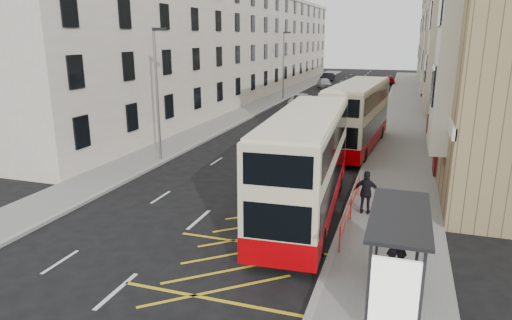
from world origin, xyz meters
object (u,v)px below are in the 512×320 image
(white_van, at_px, (301,101))
(double_decker_rear, at_px, (357,116))
(street_lamp_far, at_px, (284,62))
(pedestrian_far, at_px, (366,192))
(car_silver, at_px, (324,83))
(pedestrian_mid, at_px, (400,246))
(pedestrian_near, at_px, (397,245))
(car_dark, at_px, (327,77))
(street_lamp_near, at_px, (157,87))
(double_decker_front, at_px, (306,164))
(car_red, at_px, (389,80))
(bus_shelter, at_px, (403,243))

(white_van, bearing_deg, double_decker_rear, -75.21)
(double_decker_rear, bearing_deg, street_lamp_far, 120.87)
(street_lamp_far, height_order, pedestrian_far, street_lamp_far)
(car_silver, bearing_deg, pedestrian_mid, -97.16)
(pedestrian_near, bearing_deg, white_van, -80.29)
(pedestrian_mid, relative_size, white_van, 0.33)
(car_dark, bearing_deg, pedestrian_near, -71.97)
(street_lamp_far, distance_m, car_silver, 15.34)
(street_lamp_far, height_order, double_decker_rear, street_lamp_far)
(street_lamp_far, relative_size, white_van, 1.43)
(white_van, xyz_separation_m, car_dark, (-2.42, 31.38, -0.06))
(street_lamp_near, relative_size, car_silver, 1.79)
(double_decker_front, distance_m, car_red, 60.29)
(bus_shelter, distance_m, pedestrian_far, 7.26)
(street_lamp_near, distance_m, pedestrian_mid, 18.25)
(car_silver, xyz_separation_m, car_red, (8.97, 9.64, -0.09))
(pedestrian_far, bearing_deg, car_dark, -76.62)
(street_lamp_near, distance_m, pedestrian_far, 14.63)
(double_decker_front, relative_size, pedestrian_far, 6.01)
(white_van, distance_m, car_red, 31.26)
(street_lamp_far, xyz_separation_m, pedestrian_near, (14.55, -40.28, -3.56))
(double_decker_rear, relative_size, car_dark, 2.69)
(pedestrian_near, distance_m, pedestrian_mid, 0.09)
(street_lamp_far, bearing_deg, street_lamp_near, -90.00)
(pedestrian_near, bearing_deg, pedestrian_mid, 152.99)
(double_decker_front, xyz_separation_m, double_decker_rear, (0.80, 13.17, 0.01))
(double_decker_front, bearing_deg, white_van, 99.83)
(pedestrian_near, xyz_separation_m, car_silver, (-12.01, 54.90, -0.32))
(double_decker_front, relative_size, double_decker_rear, 0.99)
(double_decker_front, relative_size, car_red, 2.49)
(street_lamp_near, relative_size, white_van, 1.43)
(double_decker_rear, relative_size, pedestrian_near, 6.28)
(bus_shelter, xyz_separation_m, double_decker_rear, (-3.34, 19.55, 0.20))
(pedestrian_near, bearing_deg, pedestrian_far, -81.94)
(double_decker_rear, relative_size, car_silver, 2.61)
(car_red, bearing_deg, street_lamp_far, 61.11)
(street_lamp_far, bearing_deg, bus_shelter, -70.88)
(bus_shelter, distance_m, double_decker_front, 7.62)
(white_van, bearing_deg, street_lamp_far, 110.89)
(double_decker_rear, bearing_deg, pedestrian_near, -75.15)
(double_decker_front, distance_m, car_silver, 51.28)
(bus_shelter, distance_m, street_lamp_far, 44.94)
(street_lamp_near, height_order, car_silver, street_lamp_near)
(car_dark, bearing_deg, car_red, 0.18)
(pedestrian_near, height_order, pedestrian_mid, pedestrian_near)
(street_lamp_near, height_order, double_decker_rear, street_lamp_near)
(bus_shelter, xyz_separation_m, car_red, (-3.18, 66.65, -1.46))
(street_lamp_near, height_order, pedestrian_far, street_lamp_near)
(street_lamp_near, xyz_separation_m, pedestrian_far, (13.14, -5.38, -3.52))
(double_decker_rear, bearing_deg, double_decker_front, -89.04)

